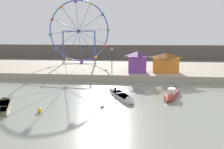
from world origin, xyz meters
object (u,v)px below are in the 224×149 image
motorboat_olive_wood (3,105)px  motorboat_faded_red (171,95)px  mooring_buoy_orange (39,110)px  carnival_booth_orange_canopy (166,62)px  carnival_booth_purple_stall (137,61)px  ferris_wheel_blue_frame (79,32)px  promenade_lamp_near (112,58)px  motorboat_pale_grey (125,98)px

motorboat_olive_wood → motorboat_faded_red: motorboat_faded_red is taller
mooring_buoy_orange → motorboat_faded_red: bearing=24.9°
motorboat_olive_wood → carnival_booth_orange_canopy: 25.35m
carnival_booth_purple_stall → ferris_wheel_blue_frame: bearing=139.6°
ferris_wheel_blue_frame → carnival_booth_purple_stall: ferris_wheel_blue_frame is taller
carnival_booth_purple_stall → mooring_buoy_orange: size_ratio=8.01×
promenade_lamp_near → carnival_booth_purple_stall: bearing=33.5°
ferris_wheel_blue_frame → carnival_booth_orange_canopy: ferris_wheel_blue_frame is taller
motorboat_faded_red → carnival_booth_purple_stall: carnival_booth_purple_stall is taller
motorboat_faded_red → mooring_buoy_orange: motorboat_faded_red is taller
ferris_wheel_blue_frame → carnival_booth_purple_stall: bearing=-40.0°
motorboat_pale_grey → carnival_booth_purple_stall: 13.23m
motorboat_faded_red → carnival_booth_orange_canopy: bearing=-164.2°
motorboat_olive_wood → promenade_lamp_near: promenade_lamp_near is taller
motorboat_olive_wood → ferris_wheel_blue_frame: size_ratio=0.37×
carnival_booth_orange_canopy → mooring_buoy_orange: 23.22m
carnival_booth_orange_canopy → ferris_wheel_blue_frame: bearing=152.8°
motorboat_olive_wood → mooring_buoy_orange: size_ratio=11.53×
motorboat_faded_red → carnival_booth_orange_canopy: size_ratio=1.14×
motorboat_olive_wood → carnival_booth_purple_stall: 21.76m
motorboat_olive_wood → mooring_buoy_orange: motorboat_olive_wood is taller
carnival_booth_purple_stall → promenade_lamp_near: (-4.02, -2.66, 0.89)m
ferris_wheel_blue_frame → motorboat_olive_wood: bearing=-92.1°
motorboat_faded_red → mooring_buoy_orange: (-13.33, -6.20, -0.15)m
motorboat_olive_wood → motorboat_faded_red: (17.61, 5.17, 0.11)m
motorboat_faded_red → motorboat_pale_grey: motorboat_faded_red is taller
motorboat_pale_grey → carnival_booth_purple_stall: (1.48, 12.87, 2.69)m
ferris_wheel_blue_frame → carnival_booth_purple_stall: 17.32m
ferris_wheel_blue_frame → mooring_buoy_orange: size_ratio=31.01×
carnival_booth_orange_canopy → mooring_buoy_orange: size_ratio=10.72×
motorboat_olive_wood → motorboat_faded_red: 18.36m
carnival_booth_orange_canopy → motorboat_pale_grey: bearing=-112.0°
ferris_wheel_blue_frame → promenade_lamp_near: ferris_wheel_blue_frame is taller
ferris_wheel_blue_frame → carnival_booth_purple_stall: (12.70, -10.65, -5.02)m
ferris_wheel_blue_frame → promenade_lamp_near: (8.68, -13.31, -4.14)m
motorboat_olive_wood → promenade_lamp_near: size_ratio=1.21×
carnival_booth_orange_canopy → carnival_booth_purple_stall: (-4.76, -0.48, 0.13)m
motorboat_faded_red → promenade_lamp_near: promenade_lamp_near is taller
motorboat_pale_grey → carnival_booth_purple_stall: bearing=147.4°
motorboat_olive_wood → carnival_booth_purple_stall: carnival_booth_purple_stall is taller
motorboat_olive_wood → carnival_booth_orange_canopy: (18.49, 17.16, 2.54)m
motorboat_pale_grey → ferris_wheel_blue_frame: (-11.22, 23.51, 7.71)m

